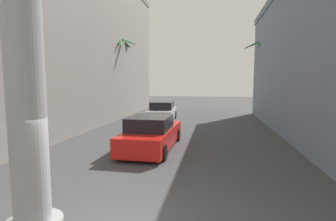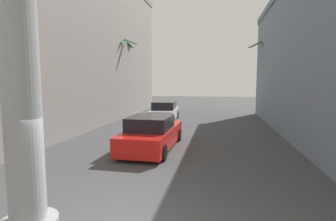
{
  "view_description": "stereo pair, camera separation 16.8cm",
  "coord_description": "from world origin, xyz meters",
  "px_view_note": "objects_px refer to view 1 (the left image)",
  "views": [
    {
      "loc": [
        1.83,
        -4.83,
        3.1
      ],
      "look_at": [
        0.0,
        5.55,
        1.96
      ],
      "focal_mm": 28.0,
      "sensor_mm": 36.0,
      "label": 1
    },
    {
      "loc": [
        2.0,
        -4.8,
        3.1
      ],
      "look_at": [
        0.0,
        5.55,
        1.96
      ],
      "focal_mm": 28.0,
      "sensor_mm": 36.0,
      "label": 2
    }
  ],
  "objects_px": {
    "palm_tree_far_right": "(264,69)",
    "palm_tree_far_left": "(119,63)",
    "car_far": "(162,112)",
    "car_lead": "(152,134)",
    "street_lamp": "(309,40)"
  },
  "relations": [
    {
      "from": "car_far",
      "to": "car_lead",
      "type": "bearing_deg",
      "value": -82.02
    },
    {
      "from": "car_lead",
      "to": "palm_tree_far_right",
      "type": "xyz_separation_m",
      "value": [
        7.18,
        13.05,
        3.55
      ]
    },
    {
      "from": "palm_tree_far_right",
      "to": "car_far",
      "type": "bearing_deg",
      "value": -153.62
    },
    {
      "from": "car_lead",
      "to": "palm_tree_far_left",
      "type": "distance_m",
      "value": 12.17
    },
    {
      "from": "street_lamp",
      "to": "palm_tree_far_left",
      "type": "distance_m",
      "value": 15.64
    },
    {
      "from": "car_lead",
      "to": "palm_tree_far_right",
      "type": "relative_size",
      "value": 0.76
    },
    {
      "from": "car_lead",
      "to": "car_far",
      "type": "height_order",
      "value": "same"
    },
    {
      "from": "street_lamp",
      "to": "palm_tree_far_right",
      "type": "height_order",
      "value": "street_lamp"
    },
    {
      "from": "car_far",
      "to": "palm_tree_far_right",
      "type": "bearing_deg",
      "value": 26.38
    },
    {
      "from": "street_lamp",
      "to": "palm_tree_far_right",
      "type": "bearing_deg",
      "value": 87.45
    },
    {
      "from": "street_lamp",
      "to": "car_far",
      "type": "relative_size",
      "value": 1.66
    },
    {
      "from": "street_lamp",
      "to": "palm_tree_far_right",
      "type": "distance_m",
      "value": 13.03
    },
    {
      "from": "street_lamp",
      "to": "car_lead",
      "type": "height_order",
      "value": "street_lamp"
    },
    {
      "from": "palm_tree_far_right",
      "to": "palm_tree_far_left",
      "type": "xyz_separation_m",
      "value": [
        -12.5,
        -2.89,
        0.52
      ]
    },
    {
      "from": "palm_tree_far_left",
      "to": "car_far",
      "type": "bearing_deg",
      "value": -17.52
    }
  ]
}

